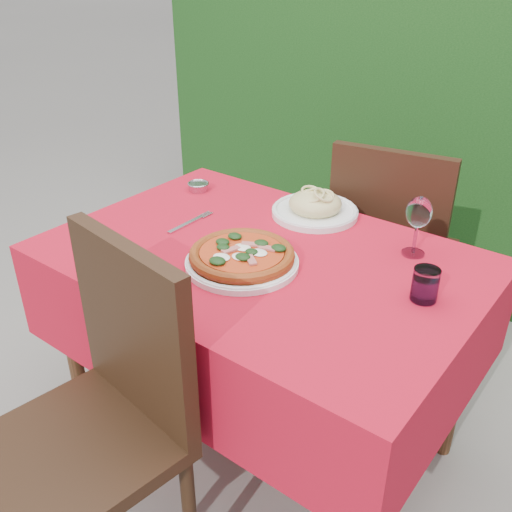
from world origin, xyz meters
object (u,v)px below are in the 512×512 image
Objects in this scene: pasta_plate at (315,207)px; chair_near at (104,405)px; chair_far at (390,245)px; fork at (186,224)px; water_glass at (425,286)px; steel_ramekin at (198,187)px; pizza_plate at (242,257)px; wine_glass at (419,215)px.

chair_near is at bearing -91.83° from pasta_plate.
chair_far is 0.81m from fork.
water_glass is 0.97m from steel_ramekin.
pizza_plate is 1.51× the size of fork.
chair_far is (0.17, 1.23, -0.01)m from chair_near.
fork is at bearing -175.97° from water_glass.
fork is at bearing -131.78° from pasta_plate.
fork is at bearing 46.83° from chair_far.
water_glass is at bearing -11.06° from steel_ramekin.
chair_far reaches higher than pizza_plate.
chair_far is 0.79m from pizza_plate.
pizza_plate is 1.12× the size of pasta_plate.
chair_near is 0.95m from steel_ramekin.
chair_far is at bearing 81.08° from pizza_plate.
chair_far is at bearing 34.69° from steel_ramekin.
fork is (-0.79, -0.06, -0.04)m from water_glass.
fork is at bearing -55.08° from steel_ramekin.
chair_far reaches higher than pasta_plate.
steel_ramekin is at bearing -170.13° from pasta_plate.
steel_ramekin is at bearing 125.56° from chair_near.
pizza_plate is at bearing -86.93° from pasta_plate.
chair_near reaches higher than water_glass.
water_glass is 0.49× the size of wine_glass.
pasta_plate is 3.23× the size of water_glass.
wine_glass is 0.84m from steel_ramekin.
pasta_plate is (0.03, 0.90, 0.22)m from chair_near.
water_glass is at bearing 17.43° from pizza_plate.
fork is (-0.29, -0.32, -0.03)m from pasta_plate.
pizza_plate is 0.52m from wine_glass.
water_glass is at bearing 110.85° from chair_far.
steel_ramekin is (-0.96, 0.19, -0.03)m from water_glass.
pizza_plate is (-0.12, -0.75, 0.23)m from chair_far.
wine_glass is (0.24, -0.39, 0.33)m from chair_far.
water_glass is at bearing -28.09° from pasta_plate.
water_glass reaches higher than pizza_plate.
chair_far is 5.21× the size of wine_glass.
fork is at bearing 122.14° from chair_near.
pasta_plate is 0.46m from steel_ramekin.
pizza_plate is 0.50m from water_glass.
steel_ramekin is at bearing 24.63° from chair_far.
chair_far reaches higher than fork.
wine_glass is 0.85× the size of fork.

